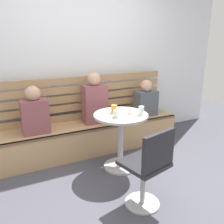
% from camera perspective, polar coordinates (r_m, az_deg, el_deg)
% --- Properties ---
extents(ground, '(8.00, 8.00, 0.00)m').
position_cam_1_polar(ground, '(2.79, 4.82, -18.90)').
color(ground, '#42424C').
extents(back_wall, '(5.20, 0.10, 2.90)m').
position_cam_1_polar(back_wall, '(3.75, -7.82, 14.24)').
color(back_wall, silver).
rests_on(back_wall, ground).
extents(booth_bench, '(2.70, 0.52, 0.44)m').
position_cam_1_polar(booth_bench, '(3.62, -4.80, -5.84)').
color(booth_bench, tan).
rests_on(booth_bench, ground).
extents(booth_backrest, '(2.65, 0.04, 0.66)m').
position_cam_1_polar(booth_backrest, '(3.66, -6.40, 3.54)').
color(booth_backrest, '#A68157').
rests_on(booth_backrest, booth_bench).
extents(cafe_table, '(0.68, 0.68, 0.74)m').
position_cam_1_polar(cafe_table, '(3.03, 2.09, -4.51)').
color(cafe_table, '#ADADB2').
rests_on(cafe_table, ground).
extents(white_chair, '(0.48, 0.48, 0.85)m').
position_cam_1_polar(white_chair, '(2.37, 8.81, -12.78)').
color(white_chair, '#ADADB2').
rests_on(white_chair, ground).
extents(person_adult, '(0.34, 0.22, 0.74)m').
position_cam_1_polar(person_adult, '(3.47, -4.21, 2.76)').
color(person_adult, brown).
rests_on(person_adult, booth_bench).
extents(person_child_left, '(0.34, 0.22, 0.58)m').
position_cam_1_polar(person_child_left, '(3.85, 8.14, 2.88)').
color(person_child_left, '#4C515B').
rests_on(person_child_left, booth_bench).
extents(person_child_middle, '(0.34, 0.22, 0.63)m').
position_cam_1_polar(person_child_middle, '(3.24, -18.07, -0.17)').
color(person_child_middle, brown).
rests_on(person_child_middle, booth_bench).
extents(cup_tumbler_orange, '(0.07, 0.07, 0.10)m').
position_cam_1_polar(cup_tumbler_orange, '(2.99, 0.48, 0.74)').
color(cup_tumbler_orange, orange).
rests_on(cup_tumbler_orange, cafe_table).
extents(cup_espresso_small, '(0.06, 0.06, 0.05)m').
position_cam_1_polar(cup_espresso_small, '(2.96, 4.31, 0.08)').
color(cup_espresso_small, silver).
rests_on(cup_espresso_small, cafe_table).
extents(cup_water_clear, '(0.07, 0.07, 0.11)m').
position_cam_1_polar(cup_water_clear, '(2.93, 7.03, 0.33)').
color(cup_water_clear, white).
rests_on(cup_water_clear, cafe_table).
extents(cup_glass_short, '(0.08, 0.08, 0.08)m').
position_cam_1_polar(cup_glass_short, '(2.84, 1.08, -0.42)').
color(cup_glass_short, silver).
rests_on(cup_glass_short, cafe_table).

